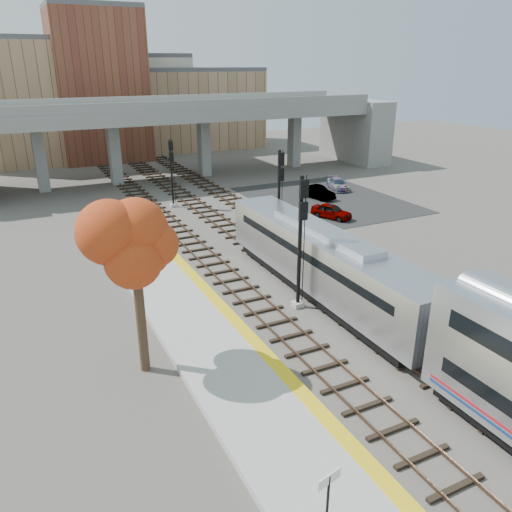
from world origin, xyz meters
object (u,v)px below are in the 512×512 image
locomotive (322,261)px  car_c (338,184)px  signal_mast_mid (279,199)px  signal_mast_near (300,243)px  tree (134,248)px  car_a (331,211)px  car_b (318,192)px  signal_mast_far (172,175)px

locomotive → car_c: 27.66m
signal_mast_mid → car_c: 19.75m
signal_mast_near → tree: tree is taller
tree → car_a: (21.46, 16.27, -5.36)m
car_a → car_c: bearing=27.7°
signal_mast_near → car_c: (18.69, 22.89, -3.35)m
signal_mast_near → car_c: 29.74m
locomotive → signal_mast_mid: signal_mast_mid is taller
signal_mast_mid → tree: tree is taller
tree → car_b: tree is taller
signal_mast_near → signal_mast_mid: signal_mast_near is taller
locomotive → tree: 12.75m
signal_mast_far → tree: bearing=-110.1°
signal_mast_near → signal_mast_far: 24.14m
tree → car_c: tree is taller
car_a → car_c: car_a is taller
locomotive → signal_mast_near: bearing=-158.7°
signal_mast_far → car_b: size_ratio=1.61×
locomotive → car_b: 23.34m
locomotive → car_a: locomotive is taller
locomotive → signal_mast_mid: bearing=77.6°
tree → signal_mast_far: bearing=69.9°
locomotive → signal_mast_far: size_ratio=2.90×
car_b → car_c: bearing=16.6°
signal_mast_mid → car_a: bearing=27.6°
locomotive → car_c: bearing=53.1°
signal_mast_mid → signal_mast_far: signal_mast_mid is taller
signal_mast_far → car_b: signal_mast_far is taller
car_c → car_a: bearing=-110.1°
locomotive → car_c: (16.59, 22.07, -1.63)m
signal_mast_mid → car_b: 15.15m
locomotive → car_b: locomotive is taller
signal_mast_near → signal_mast_mid: bearing=67.6°
signal_mast_mid → car_a: size_ratio=1.92×
locomotive → signal_mast_near: size_ratio=2.45×
locomotive → car_a: size_ratio=4.96×
signal_mast_near → signal_mast_far: (0.00, 24.13, -0.82)m
signal_mast_mid → tree: bearing=-138.3°
car_b → car_c: (4.18, 2.36, -0.07)m
tree → car_a: bearing=37.2°
signal_mast_far → tree: size_ratio=0.81×
tree → car_c: bearing=41.6°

